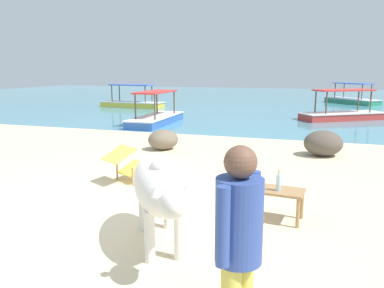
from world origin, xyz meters
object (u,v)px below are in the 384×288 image
person_standing (238,243)px  boat_green (352,99)px  boat_red (342,113)px  boat_yellow (132,102)px  low_bench_table (276,194)px  deck_chair_far (127,162)px  bottle (279,182)px  boat_blue (156,117)px  cow (160,185)px

person_standing → boat_green: size_ratio=0.46×
boat_red → boat_yellow: bearing=134.6°
low_bench_table → boat_yellow: bearing=129.5°
deck_chair_far → boat_yellow: (-6.67, 13.45, -0.13)m
bottle → low_bench_table: bearing=121.1°
boat_red → deck_chair_far: bearing=-145.3°
boat_blue → boat_green: 14.71m
bottle → boat_blue: (-5.56, 8.66, -0.31)m
bottle → person_standing: size_ratio=0.18×
bottle → boat_yellow: (-9.56, 14.50, -0.31)m
deck_chair_far → person_standing: 4.86m
boat_blue → boat_green: (8.11, 12.28, 0.00)m
person_standing → bottle: bearing=107.1°
low_bench_table → boat_red: size_ratio=0.22×
boat_red → boat_blue: bearing=173.1°
boat_blue → boat_yellow: 7.08m
deck_chair_far → boat_green: (5.44, 19.88, -0.13)m
deck_chair_far → person_standing: bearing=-114.7°
boat_yellow → boat_green: size_ratio=1.08×
low_bench_table → deck_chair_far: bearing=166.9°
cow → bottle: cow is taller
low_bench_table → boat_red: bearing=88.9°
cow → deck_chair_far: (-1.62, 2.26, -0.37)m
low_bench_table → boat_blue: size_ratio=0.22×
low_bench_table → boat_yellow: boat_yellow is taller
deck_chair_far → boat_green: boat_green is taller
person_standing → boat_green: bearing=101.2°
bottle → boat_yellow: boat_yellow is taller
bottle → cow: bearing=-136.5°
low_bench_table → person_standing: person_standing is taller
low_bench_table → cow: bearing=-128.3°
cow → boat_blue: size_ratio=0.53×
cow → low_bench_table: bearing=105.8°
cow → boat_green: 22.47m
boat_blue → deck_chair_far: bearing=-162.3°
low_bench_table → bottle: bottle is taller
boat_green → person_standing: bearing=-48.8°
person_standing → boat_green: (2.56, 23.76, -0.70)m
bottle → boat_yellow: 17.37m
bottle → boat_blue: size_ratio=0.08×
deck_chair_far → person_standing: person_standing is taller
boat_yellow → person_standing: bearing=123.4°
cow → boat_blue: (-4.29, 9.86, -0.50)m
low_bench_table → deck_chair_far: deck_chair_far is taller
bottle → deck_chair_far: (-2.89, 1.05, -0.18)m
cow → boat_yellow: (-8.29, 15.70, -0.50)m
boat_red → person_standing: bearing=-129.7°
boat_green → cow: bearing=-52.4°
boat_yellow → boat_red: same height
person_standing → boat_blue: (-5.55, 11.48, -0.70)m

